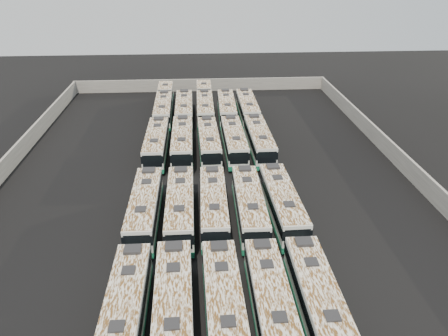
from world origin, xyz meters
The scene contains 22 objects.
ground centered at (0.00, 0.00, 0.00)m, with size 140.00×140.00×0.00m, color black.
perimeter_wall centered at (0.00, 0.00, 1.10)m, with size 45.20×73.20×2.20m.
bus_front_far_left centered at (-5.86, -20.04, 1.64)m, with size 2.48×11.43×3.21m.
bus_front_left centered at (-2.76, -20.07, 1.68)m, with size 2.72×11.73×3.29m.
bus_front_center centered at (0.51, -20.08, 1.65)m, with size 2.62×11.50×3.23m.
bus_front_right centered at (3.62, -19.93, 1.63)m, with size 2.39×11.30×3.18m.
bus_front_far_right centered at (6.73, -20.06, 1.67)m, with size 2.48×11.57×3.26m.
bus_midfront_far_left centered at (-5.84, -7.16, 1.65)m, with size 2.49×11.50×3.24m.
bus_midfront_left centered at (-2.64, -7.25, 1.66)m, with size 2.49×11.57×3.26m.
bus_midfront_center centered at (0.39, -7.11, 1.61)m, with size 2.53×11.24×3.16m.
bus_midfront_right centered at (3.65, -7.31, 1.64)m, with size 2.57×11.43×3.21m.
bus_midfront_far_right centered at (6.70, -7.19, 1.67)m, with size 2.73×11.63×3.26m.
bus_midback_far_left centered at (-5.89, 7.97, 1.66)m, with size 2.51×11.56×3.25m.
bus_midback_left centered at (-2.75, 8.04, 1.69)m, with size 2.50×11.74×3.31m.
bus_midback_center centered at (0.49, 8.07, 1.62)m, with size 2.64×11.32×3.17m.
bus_midback_right centered at (3.59, 8.10, 1.65)m, with size 2.57×11.46×3.22m.
bus_midback_far_right centered at (6.71, 8.10, 1.67)m, with size 2.60×11.65×3.28m.
bus_back_far_left centered at (-5.86, 23.73, 1.62)m, with size 2.63×17.51×3.17m.
bus_back_left centered at (-2.73, 20.73, 1.67)m, with size 2.51×11.58×3.26m.
bus_back_center centered at (0.39, 23.79, 1.64)m, with size 2.52×17.70×3.21m.
bus_back_right centered at (3.61, 20.89, 1.64)m, with size 2.67×11.43×3.20m.
bus_back_far_right centered at (6.71, 20.80, 1.66)m, with size 2.48×11.56×3.26m.
Camera 1 is at (-0.94, -41.39, 22.20)m, focal length 35.00 mm.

